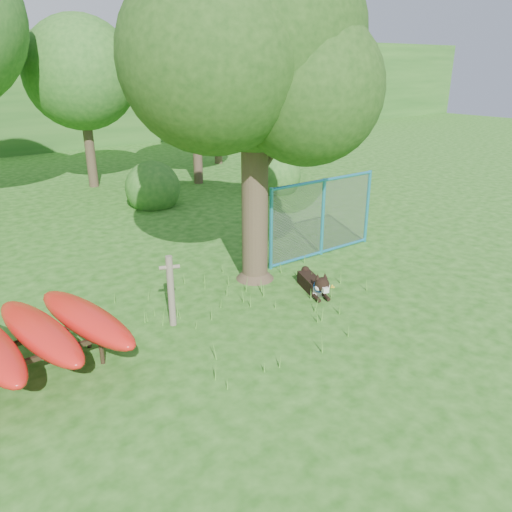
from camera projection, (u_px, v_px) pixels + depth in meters
ground at (289, 330)px, 8.91m from camera, size 80.00×80.00×0.00m
oak_tree at (252, 52)px, 9.37m from camera, size 5.61×4.92×6.97m
wooden_post at (171, 289)px, 8.82m from camera, size 0.36×0.21×1.34m
kayak_rack at (14, 339)px, 7.25m from camera, size 2.97×2.71×0.91m
husky_dog at (315, 284)px, 10.27m from camera, size 0.67×1.21×0.57m
fence_section at (323, 217)px, 12.09m from camera, size 3.27×0.18×3.19m
wildflower_clump at (332, 288)px, 10.07m from camera, size 0.12×0.10×0.26m
bg_tree_c at (81, 74)px, 17.82m from camera, size 4.00×4.00×6.12m
bg_tree_d at (193, 45)px, 18.02m from camera, size 4.80×4.80×7.50m
bg_tree_e at (216, 44)px, 21.90m from camera, size 4.60×4.60×7.55m
shrub_right at (276, 192)px, 18.52m from camera, size 1.80×1.80×1.80m
shrub_mid at (154, 206)px, 16.66m from camera, size 1.80×1.80×1.80m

